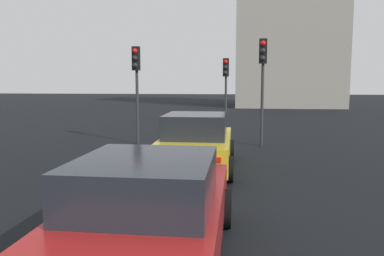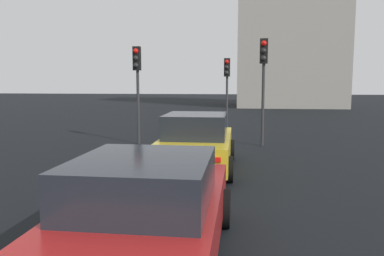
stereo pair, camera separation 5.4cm
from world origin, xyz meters
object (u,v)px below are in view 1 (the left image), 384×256
Objects in this scene: car_red_second at (149,212)px; traffic_light_near_left at (226,79)px; car_yellow_lead at (196,143)px; traffic_light_far_left at (263,69)px; traffic_light_near_right at (136,74)px.

traffic_light_near_left is (14.44, -0.49, 1.89)m from car_red_second.
traffic_light_far_left is at bearing -26.27° from car_yellow_lead.
car_yellow_lead is 5.07m from traffic_light_far_left.
car_yellow_lead is 9.10m from traffic_light_near_left.
car_yellow_lead is at bearing -18.25° from traffic_light_far_left.
traffic_light_near_left is at bearing -154.76° from traffic_light_far_left.
traffic_light_near_left is 0.96× the size of traffic_light_near_right.
car_yellow_lead is at bearing 38.02° from traffic_light_near_right.
car_yellow_lead is 1.08× the size of traffic_light_far_left.
traffic_light_far_left is (4.14, -2.00, 2.13)m from car_yellow_lead.
car_red_second is 1.18× the size of traffic_light_near_right.
car_yellow_lead is at bearing 3.27° from traffic_light_near_left.
car_red_second is at bearing -4.17° from traffic_light_far_left.
traffic_light_near_left reaches higher than car_red_second.
traffic_light_near_right reaches higher than car_yellow_lead.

